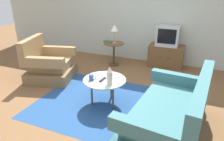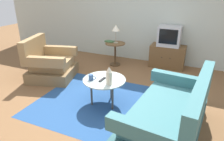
# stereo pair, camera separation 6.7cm
# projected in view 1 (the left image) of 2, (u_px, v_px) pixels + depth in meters

# --- Properties ---
(ground_plane) EXTENTS (16.00, 16.00, 0.00)m
(ground_plane) POSITION_uv_depth(u_px,v_px,m) (101.00, 100.00, 3.78)
(ground_plane) COLOR brown
(back_wall) EXTENTS (9.00, 0.12, 2.70)m
(back_wall) POSITION_uv_depth(u_px,v_px,m) (141.00, 10.00, 5.39)
(back_wall) COLOR #B2BCB2
(back_wall) RESTS_ON ground
(area_rug) EXTENTS (2.39, 1.96, 0.00)m
(area_rug) POSITION_uv_depth(u_px,v_px,m) (105.00, 103.00, 3.66)
(area_rug) COLOR navy
(area_rug) RESTS_ON ground
(armchair) EXTENTS (1.14, 1.16, 0.92)m
(armchair) POSITION_uv_depth(u_px,v_px,m) (49.00, 65.00, 4.57)
(armchair) COLOR brown
(armchair) RESTS_ON ground
(couch) EXTENTS (1.10, 1.75, 0.90)m
(couch) POSITION_uv_depth(u_px,v_px,m) (170.00, 115.00, 2.84)
(couch) COLOR #325C60
(couch) RESTS_ON ground
(coffee_table) EXTENTS (0.73, 0.73, 0.48)m
(coffee_table) POSITION_uv_depth(u_px,v_px,m) (105.00, 82.00, 3.49)
(coffee_table) COLOR #B2C6C1
(coffee_table) RESTS_ON ground
(side_table) EXTENTS (0.51, 0.51, 0.60)m
(side_table) POSITION_uv_depth(u_px,v_px,m) (114.00, 49.00, 5.29)
(side_table) COLOR brown
(side_table) RESTS_ON ground
(tv_stand) EXTENTS (0.85, 0.46, 0.56)m
(tv_stand) POSITION_uv_depth(u_px,v_px,m) (166.00, 56.00, 5.24)
(tv_stand) COLOR brown
(tv_stand) RESTS_ON ground
(television) EXTENTS (0.54, 0.46, 0.48)m
(television) POSITION_uv_depth(u_px,v_px,m) (168.00, 36.00, 5.05)
(television) COLOR #B7B7BC
(television) RESTS_ON tv_stand
(table_lamp) EXTENTS (0.20, 0.20, 0.46)m
(table_lamp) POSITION_uv_depth(u_px,v_px,m) (115.00, 29.00, 5.08)
(table_lamp) COLOR #9E937A
(table_lamp) RESTS_ON side_table
(vase) EXTENTS (0.10, 0.10, 0.30)m
(vase) POSITION_uv_depth(u_px,v_px,m) (110.00, 76.00, 3.25)
(vase) COLOR beige
(vase) RESTS_ON coffee_table
(mug) EXTENTS (0.13, 0.08, 0.10)m
(mug) POSITION_uv_depth(u_px,v_px,m) (91.00, 77.00, 3.43)
(mug) COLOR #335184
(mug) RESTS_ON coffee_table
(tv_remote_dark) EXTENTS (0.05, 0.18, 0.02)m
(tv_remote_dark) POSITION_uv_depth(u_px,v_px,m) (102.00, 80.00, 3.44)
(tv_remote_dark) COLOR black
(tv_remote_dark) RESTS_ON coffee_table
(book) EXTENTS (0.26, 0.19, 0.03)m
(book) POSITION_uv_depth(u_px,v_px,m) (108.00, 41.00, 5.32)
(book) COLOR #3D663D
(book) RESTS_ON side_table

